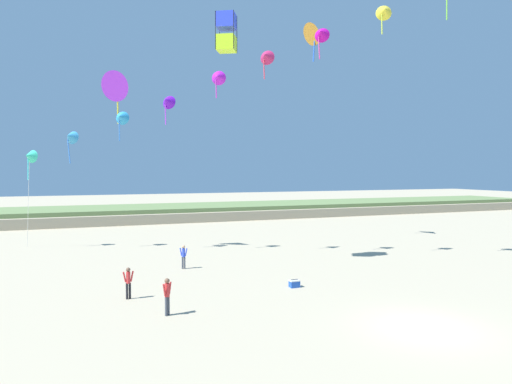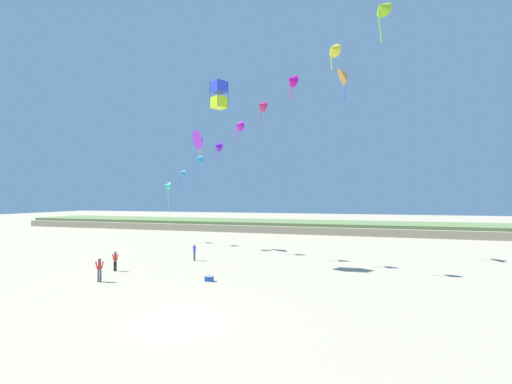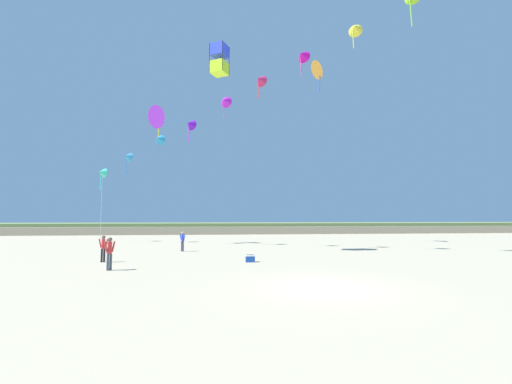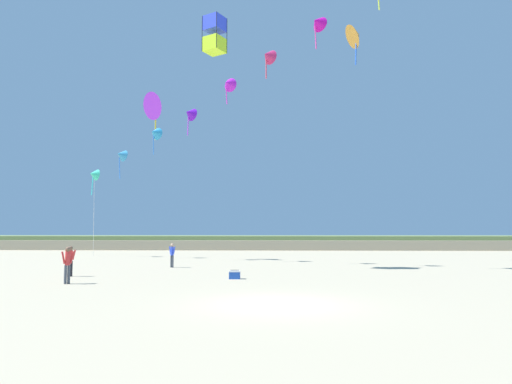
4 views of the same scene
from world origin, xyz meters
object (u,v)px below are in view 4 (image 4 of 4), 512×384
person_near_left (70,259)px  person_near_right (68,262)px  large_kite_low_lead (356,35)px  large_kite_high_solo (215,35)px  large_kite_mid_trail (156,106)px  beach_cooler (235,275)px  person_mid_center (172,254)px

person_near_left → person_near_right: person_near_right is taller
large_kite_low_lead → large_kite_high_solo: bearing=-142.8°
large_kite_mid_trail → beach_cooler: bearing=-61.8°
person_mid_center → large_kite_low_lead: size_ratio=0.43×
person_near_right → large_kite_low_lead: bearing=45.9°
person_near_left → large_kite_high_solo: large_kite_high_solo is taller
beach_cooler → person_near_left: bearing=174.1°
person_near_left → large_kite_mid_trail: bearing=87.2°
large_kite_low_lead → person_mid_center: bearing=-150.9°
person_near_right → large_kite_high_solo: 18.40m
person_near_left → large_kite_mid_trail: large_kite_mid_trail is taller
person_mid_center → large_kite_high_solo: 15.36m
large_kite_low_lead → large_kite_mid_trail: bearing=178.2°
large_kite_high_solo → large_kite_low_lead: bearing=37.2°
large_kite_low_lead → beach_cooler: bearing=-121.7°
person_mid_center → beach_cooler: bearing=-55.9°
person_near_right → large_kite_mid_trail: bearing=92.2°
person_near_left → beach_cooler: 9.19m
large_kite_low_lead → large_kite_mid_trail: (-17.72, 0.55, -5.97)m
person_near_left → person_mid_center: size_ratio=1.02×
person_mid_center → large_kite_mid_trail: large_kite_mid_trail is taller
person_near_right → large_kite_high_solo: bearing=57.6°
person_mid_center → large_kite_high_solo: size_ratio=0.65×
beach_cooler → person_near_right: bearing=-162.1°
person_near_left → large_kite_low_lead: size_ratio=0.44×
person_near_left → person_mid_center: bearing=55.9°
person_near_right → large_kite_high_solo: size_ratio=0.69×
large_kite_mid_trail → person_near_right: bearing=-87.8°
large_kite_high_solo → beach_cooler: size_ratio=4.36×
large_kite_mid_trail → large_kite_low_lead: bearing=-1.8°
large_kite_high_solo → person_near_right: bearing=-122.4°
person_near_left → large_kite_mid_trail: size_ratio=0.38×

